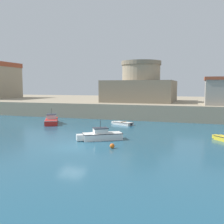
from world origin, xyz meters
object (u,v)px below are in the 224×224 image
object	(u,v)px
motorboat_white_0	(101,135)
fortress	(141,87)
dinghy_white_2	(123,123)
mooring_buoy	(112,146)
motorboat_red_1	(52,120)

from	to	relation	value
motorboat_white_0	fortress	distance (m)	27.58
dinghy_white_2	mooring_buoy	distance (m)	15.03
motorboat_white_0	motorboat_red_1	world-z (taller)	motorboat_red_1
dinghy_white_2	motorboat_white_0	bearing A→B (deg)	-86.09
motorboat_white_0	motorboat_red_1	xyz separation A→B (m)	(-11.43, 8.93, 0.06)
motorboat_red_1	fortress	size ratio (longest dim) A/B	0.42
fortress	motorboat_red_1	bearing A→B (deg)	-119.05
motorboat_red_1	motorboat_white_0	bearing A→B (deg)	-38.02
dinghy_white_2	fortress	size ratio (longest dim) A/B	0.27
motorboat_white_0	dinghy_white_2	bearing A→B (deg)	93.91
dinghy_white_2	fortress	bearing A→B (deg)	92.08
motorboat_white_0	dinghy_white_2	size ratio (longest dim) A/B	1.31
dinghy_white_2	mooring_buoy	xyz separation A→B (m)	(3.16, -14.69, -0.01)
motorboat_red_1	dinghy_white_2	bearing A→B (deg)	12.66
dinghy_white_2	fortress	xyz separation A→B (m)	(-0.57, 15.75, 5.30)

